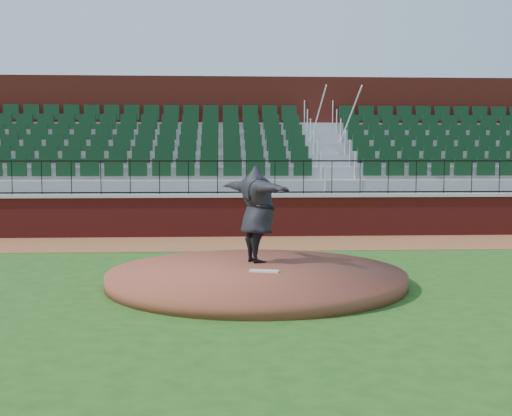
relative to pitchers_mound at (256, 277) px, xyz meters
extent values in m
plane|color=#214B15|center=(0.10, 0.38, -0.12)|extent=(90.00, 90.00, 0.00)
cube|color=brown|center=(0.10, 5.78, -0.12)|extent=(34.00, 3.20, 0.01)
cube|color=maroon|center=(0.10, 7.38, 0.47)|extent=(34.00, 0.35, 1.20)
cube|color=#B7B7B7|center=(0.10, 7.38, 1.12)|extent=(34.00, 0.45, 0.10)
cube|color=maroon|center=(0.10, 12.91, 2.62)|extent=(34.00, 0.50, 5.50)
cylinder|color=brown|center=(0.00, 0.00, 0.00)|extent=(5.66, 5.66, 0.25)
cube|color=white|center=(0.14, -0.14, 0.14)|extent=(0.57, 0.27, 0.04)
imported|color=black|center=(0.08, 0.99, 1.12)|extent=(1.74, 2.46, 1.98)
camera|label=1|loc=(-0.65, -12.00, 2.27)|focal=44.86mm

